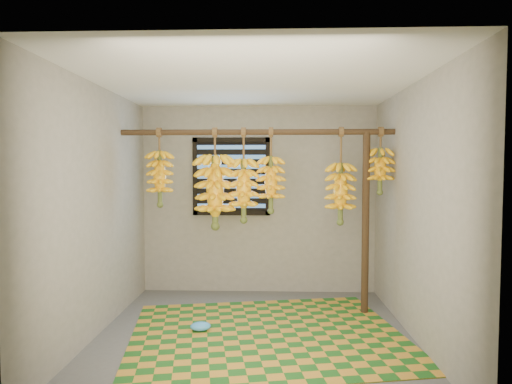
{
  "coord_description": "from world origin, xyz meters",
  "views": [
    {
      "loc": [
        0.17,
        -4.01,
        1.59
      ],
      "look_at": [
        0.0,
        0.55,
        1.35
      ],
      "focal_mm": 30.0,
      "sensor_mm": 36.0,
      "label": 1
    }
  ],
  "objects_px": {
    "banana_bunch_c": "(244,190)",
    "banana_bunch_d": "(271,184)",
    "banana_bunch_b": "(215,192)",
    "woven_mat": "(267,334)",
    "banana_bunch_e": "(340,193)",
    "banana_bunch_f": "(380,171)",
    "plastic_bag": "(201,326)",
    "banana_bunch_a": "(160,178)",
    "support_post": "(366,223)"
  },
  "relations": [
    {
      "from": "banana_bunch_c",
      "to": "banana_bunch_d",
      "type": "relative_size",
      "value": 1.11
    },
    {
      "from": "banana_bunch_b",
      "to": "banana_bunch_c",
      "type": "distance_m",
      "value": 0.32
    },
    {
      "from": "banana_bunch_e",
      "to": "banana_bunch_f",
      "type": "bearing_deg",
      "value": 0.0
    },
    {
      "from": "banana_bunch_a",
      "to": "banana_bunch_c",
      "type": "distance_m",
      "value": 0.94
    },
    {
      "from": "support_post",
      "to": "banana_bunch_c",
      "type": "distance_m",
      "value": 1.39
    },
    {
      "from": "banana_bunch_f",
      "to": "plastic_bag",
      "type": "bearing_deg",
      "value": -161.94
    },
    {
      "from": "support_post",
      "to": "plastic_bag",
      "type": "xyz_separation_m",
      "value": [
        -1.73,
        -0.61,
        -0.95
      ]
    },
    {
      "from": "woven_mat",
      "to": "banana_bunch_d",
      "type": "xyz_separation_m",
      "value": [
        0.03,
        0.67,
        1.42
      ]
    },
    {
      "from": "banana_bunch_b",
      "to": "banana_bunch_f",
      "type": "xyz_separation_m",
      "value": [
        1.81,
        0.0,
        0.23
      ]
    },
    {
      "from": "banana_bunch_e",
      "to": "banana_bunch_f",
      "type": "distance_m",
      "value": 0.49
    },
    {
      "from": "banana_bunch_d",
      "to": "banana_bunch_c",
      "type": "bearing_deg",
      "value": 180.0
    },
    {
      "from": "plastic_bag",
      "to": "banana_bunch_f",
      "type": "bearing_deg",
      "value": 18.06
    },
    {
      "from": "banana_bunch_b",
      "to": "banana_bunch_c",
      "type": "xyz_separation_m",
      "value": [
        0.32,
        0.0,
        0.02
      ]
    },
    {
      "from": "plastic_bag",
      "to": "banana_bunch_b",
      "type": "relative_size",
      "value": 0.19
    },
    {
      "from": "banana_bunch_c",
      "to": "woven_mat",
      "type": "bearing_deg",
      "value": -68.41
    },
    {
      "from": "banana_bunch_d",
      "to": "banana_bunch_f",
      "type": "bearing_deg",
      "value": 0.0
    },
    {
      "from": "banana_bunch_d",
      "to": "banana_bunch_b",
      "type": "bearing_deg",
      "value": 180.0
    },
    {
      "from": "support_post",
      "to": "banana_bunch_d",
      "type": "xyz_separation_m",
      "value": [
        -1.04,
        0.0,
        0.43
      ]
    },
    {
      "from": "plastic_bag",
      "to": "banana_bunch_f",
      "type": "relative_size",
      "value": 0.28
    },
    {
      "from": "plastic_bag",
      "to": "banana_bunch_a",
      "type": "height_order",
      "value": "banana_bunch_a"
    },
    {
      "from": "woven_mat",
      "to": "banana_bunch_f",
      "type": "xyz_separation_m",
      "value": [
        1.22,
        0.67,
        1.57
      ]
    },
    {
      "from": "banana_bunch_c",
      "to": "plastic_bag",
      "type": "bearing_deg",
      "value": -122.26
    },
    {
      "from": "plastic_bag",
      "to": "banana_bunch_a",
      "type": "bearing_deg",
      "value": 131.82
    },
    {
      "from": "plastic_bag",
      "to": "banana_bunch_a",
      "type": "relative_size",
      "value": 0.24
    },
    {
      "from": "plastic_bag",
      "to": "banana_bunch_b",
      "type": "distance_m",
      "value": 1.43
    },
    {
      "from": "banana_bunch_a",
      "to": "banana_bunch_b",
      "type": "height_order",
      "value": "same"
    },
    {
      "from": "banana_bunch_a",
      "to": "banana_bunch_f",
      "type": "distance_m",
      "value": 2.43
    },
    {
      "from": "banana_bunch_b",
      "to": "banana_bunch_d",
      "type": "relative_size",
      "value": 1.18
    },
    {
      "from": "banana_bunch_a",
      "to": "banana_bunch_b",
      "type": "xyz_separation_m",
      "value": [
        0.62,
        0.0,
        -0.15
      ]
    },
    {
      "from": "banana_bunch_a",
      "to": "banana_bunch_d",
      "type": "relative_size",
      "value": 0.93
    },
    {
      "from": "plastic_bag",
      "to": "banana_bunch_b",
      "type": "xyz_separation_m",
      "value": [
        0.07,
        0.61,
        1.29
      ]
    },
    {
      "from": "woven_mat",
      "to": "banana_bunch_e",
      "type": "xyz_separation_m",
      "value": [
        0.8,
        0.67,
        1.32
      ]
    },
    {
      "from": "plastic_bag",
      "to": "banana_bunch_d",
      "type": "xyz_separation_m",
      "value": [
        0.69,
        0.61,
        1.37
      ]
    },
    {
      "from": "support_post",
      "to": "banana_bunch_d",
      "type": "height_order",
      "value": "banana_bunch_d"
    },
    {
      "from": "plastic_bag",
      "to": "banana_bunch_e",
      "type": "xyz_separation_m",
      "value": [
        1.45,
        0.61,
        1.28
      ]
    },
    {
      "from": "banana_bunch_b",
      "to": "banana_bunch_f",
      "type": "distance_m",
      "value": 1.82
    },
    {
      "from": "banana_bunch_a",
      "to": "banana_bunch_e",
      "type": "bearing_deg",
      "value": 0.0
    },
    {
      "from": "support_post",
      "to": "banana_bunch_c",
      "type": "xyz_separation_m",
      "value": [
        -1.34,
        0.0,
        0.36
      ]
    },
    {
      "from": "woven_mat",
      "to": "banana_bunch_e",
      "type": "height_order",
      "value": "banana_bunch_e"
    },
    {
      "from": "banana_bunch_d",
      "to": "banana_bunch_f",
      "type": "relative_size",
      "value": 1.29
    },
    {
      "from": "woven_mat",
      "to": "plastic_bag",
      "type": "xyz_separation_m",
      "value": [
        -0.65,
        0.06,
        0.05
      ]
    },
    {
      "from": "banana_bunch_a",
      "to": "banana_bunch_d",
      "type": "bearing_deg",
      "value": 0.0
    },
    {
      "from": "woven_mat",
      "to": "banana_bunch_f",
      "type": "height_order",
      "value": "banana_bunch_f"
    },
    {
      "from": "banana_bunch_f",
      "to": "banana_bunch_a",
      "type": "bearing_deg",
      "value": 180.0
    },
    {
      "from": "banana_bunch_b",
      "to": "banana_bunch_e",
      "type": "xyz_separation_m",
      "value": [
        1.38,
        0.0,
        -0.01
      ]
    },
    {
      "from": "support_post",
      "to": "plastic_bag",
      "type": "relative_size",
      "value": 9.73
    },
    {
      "from": "banana_bunch_c",
      "to": "banana_bunch_b",
      "type": "bearing_deg",
      "value": -180.0
    },
    {
      "from": "plastic_bag",
      "to": "banana_bunch_c",
      "type": "relative_size",
      "value": 0.2
    },
    {
      "from": "support_post",
      "to": "banana_bunch_b",
      "type": "distance_m",
      "value": 1.69
    },
    {
      "from": "support_post",
      "to": "banana_bunch_a",
      "type": "xyz_separation_m",
      "value": [
        -2.28,
        0.0,
        0.49
      ]
    }
  ]
}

